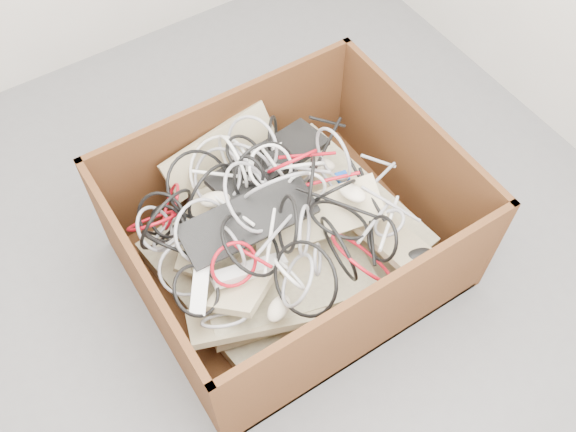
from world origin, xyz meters
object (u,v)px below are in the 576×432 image
cardboard_box (288,246)px  vga_plug (342,177)px  power_strip_right (249,270)px  power_strip_left (201,274)px

cardboard_box → vga_plug: (0.25, 0.03, 0.20)m
power_strip_right → vga_plug: 0.49m
vga_plug → cardboard_box: bearing=-166.3°
cardboard_box → power_strip_left: bearing=-170.5°
cardboard_box → power_strip_left: cardboard_box is taller
power_strip_right → vga_plug: (0.47, 0.14, 0.02)m
power_strip_left → vga_plug: power_strip_left is taller
power_strip_right → vga_plug: size_ratio=5.69×
cardboard_box → power_strip_left: 0.44m
power_strip_left → power_strip_right: 0.16m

